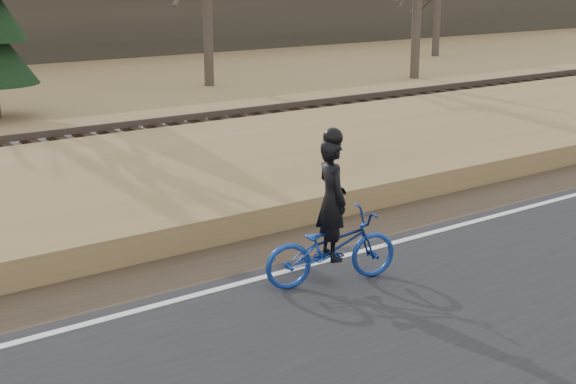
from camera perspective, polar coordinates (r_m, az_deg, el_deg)
ground at (r=14.28m, az=16.08°, el=-1.83°), size 120.00×120.00×0.00m
edge_line at (r=14.38m, az=15.48°, el=-1.39°), size 120.00×0.12×0.01m
shoulder at (r=15.00m, az=12.50°, el=-0.68°), size 120.00×1.60×0.04m
embankment at (r=17.01m, az=4.98°, el=2.23°), size 120.00×5.00×0.44m
ballast at (r=19.95m, az=-2.21°, el=4.26°), size 120.00×3.00×0.45m
railroad at (r=19.90m, az=-2.21°, el=5.12°), size 120.00×2.40×0.29m
cyclist at (r=10.61m, az=3.11°, el=-3.11°), size 1.96×1.10×2.11m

